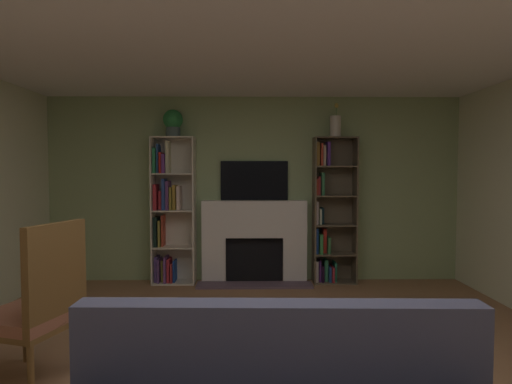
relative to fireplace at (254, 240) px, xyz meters
The scene contains 10 objects.
wall_back_accent 0.70m from the fireplace, 90.00° to the left, with size 5.76×0.06×2.53m, color #96AC76.
ceiling 3.67m from the fireplace, 90.00° to the right, with size 5.76×6.50×0.06m, color white.
fireplace is the anchor object (origin of this frame).
tv 0.81m from the fireplace, 90.00° to the left, with size 0.92×0.06×0.54m, color black.
bookshelf_left 1.21m from the fireplace, behind, with size 0.57×0.31×1.97m.
bookshelf_right 1.08m from the fireplace, ahead, with size 0.57×0.30×1.97m.
potted_plant 1.92m from the fireplace, behind, with size 0.26×0.26×0.36m.
vase_with_flowers 1.89m from the fireplace, ahead, with size 0.15×0.15×0.46m.
armchair 3.22m from the fireplace, 119.12° to the right, with size 0.72×0.70×1.16m.
coffee_table 3.39m from the fireplace, 88.68° to the right, with size 0.86×0.48×0.42m.
Camera 1 is at (-0.05, -2.77, 1.52)m, focal length 30.39 mm.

